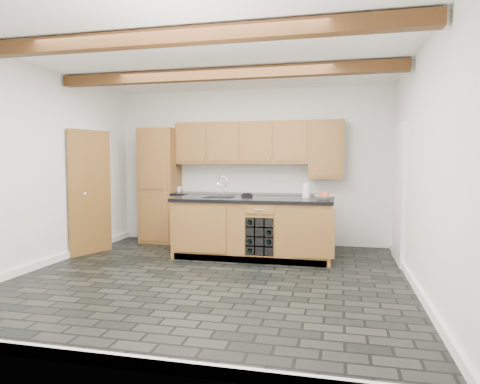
# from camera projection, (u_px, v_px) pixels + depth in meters

# --- Properties ---
(ground) EXTENTS (5.00, 5.00, 0.00)m
(ground) POSITION_uv_depth(u_px,v_px,m) (211.00, 277.00, 5.52)
(ground) COLOR black
(ground) RESTS_ON ground
(room_shell) EXTENTS (5.01, 5.00, 5.00)m
(room_shell) POSITION_uv_depth(u_px,v_px,m) (216.00, 159.00, 5.95)
(room_shell) COLOR white
(room_shell) RESTS_ON ground
(back_cabinetry) EXTENTS (3.65, 0.62, 2.20)m
(back_cabinetry) POSITION_uv_depth(u_px,v_px,m) (227.00, 190.00, 7.71)
(back_cabinetry) COLOR #9A6231
(back_cabinetry) RESTS_ON ground
(island) EXTENTS (2.48, 0.96, 0.93)m
(island) POSITION_uv_depth(u_px,v_px,m) (254.00, 228.00, 6.66)
(island) COLOR #9A6231
(island) RESTS_ON ground
(faucet) EXTENTS (0.45, 0.40, 0.34)m
(faucet) POSITION_uv_depth(u_px,v_px,m) (220.00, 195.00, 6.80)
(faucet) COLOR black
(faucet) RESTS_ON island
(kitchen_scale) EXTENTS (0.20, 0.14, 0.06)m
(kitchen_scale) POSITION_uv_depth(u_px,v_px,m) (247.00, 195.00, 6.90)
(kitchen_scale) COLOR black
(kitchen_scale) RESTS_ON island
(fruit_bowl) EXTENTS (0.33, 0.33, 0.06)m
(fruit_bowl) POSITION_uv_depth(u_px,v_px,m) (324.00, 197.00, 6.36)
(fruit_bowl) COLOR white
(fruit_bowl) RESTS_ON island
(fruit_cluster) EXTENTS (0.16, 0.17, 0.07)m
(fruit_cluster) POSITION_uv_depth(u_px,v_px,m) (324.00, 195.00, 6.36)
(fruit_cluster) COLOR red
(fruit_cluster) RESTS_ON fruit_bowl
(paper_towel) EXTENTS (0.12, 0.12, 0.22)m
(paper_towel) POSITION_uv_depth(u_px,v_px,m) (306.00, 190.00, 6.71)
(paper_towel) COLOR white
(paper_towel) RESTS_ON island
(mug) EXTENTS (0.11, 0.11, 0.10)m
(mug) POSITION_uv_depth(u_px,v_px,m) (179.00, 189.00, 7.94)
(mug) COLOR white
(mug) RESTS_ON back_cabinetry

